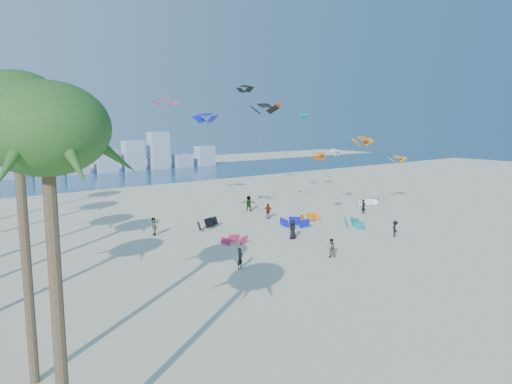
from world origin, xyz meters
TOP-DOWN VIEW (x-y plane):
  - ground at (0.00, 0.00)m, footprint 220.00×220.00m
  - ocean at (0.00, 72.00)m, footprint 220.00×220.00m
  - kitesurfer_near at (-3.66, 9.45)m, footprint 0.70×0.59m
  - kitesurfer_mid at (4.05, 7.36)m, footprint 0.94×0.86m
  - kitesurfers_far at (8.64, 20.37)m, footprint 25.66×20.68m
  - grounded_kites at (10.28, 18.39)m, footprint 27.82×11.45m
  - flying_kites at (12.89, 25.68)m, footprint 29.05×26.85m
  - distant_skyline at (-1.19, 82.00)m, footprint 85.00×3.00m

SIDE VIEW (x-z plane):
  - ground at x=0.00m, z-range 0.00..0.00m
  - ocean at x=0.00m, z-range 0.01..0.01m
  - grounded_kites at x=10.28m, z-range -0.05..1.00m
  - kitesurfer_mid at x=4.05m, z-range 0.00..1.57m
  - kitesurfer_near at x=-3.66m, z-range 0.00..1.64m
  - kitesurfers_far at x=8.64m, z-range -0.06..1.85m
  - distant_skyline at x=-1.19m, z-range -1.11..7.29m
  - flying_kites at x=12.89m, z-range 3.44..19.97m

